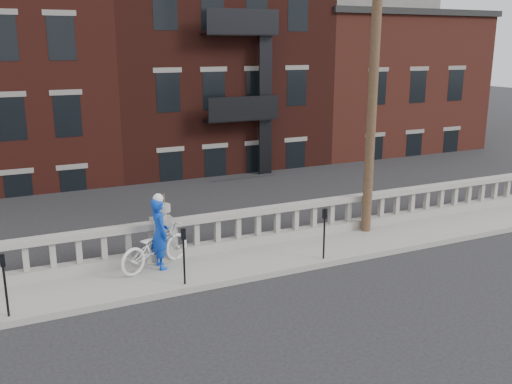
% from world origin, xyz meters
% --- Properties ---
extents(ground, '(120.00, 120.00, 0.00)m').
position_xyz_m(ground, '(0.00, 0.00, 0.00)').
color(ground, black).
rests_on(ground, ground).
extents(sidewalk, '(32.00, 2.20, 0.15)m').
position_xyz_m(sidewalk, '(0.00, 3.00, 0.07)').
color(sidewalk, gray).
rests_on(sidewalk, ground).
extents(balustrade, '(28.00, 0.34, 1.03)m').
position_xyz_m(balustrade, '(0.00, 3.95, 0.64)').
color(balustrade, gray).
rests_on(balustrade, sidewalk).
extents(planter_pedestal, '(0.55, 0.55, 1.76)m').
position_xyz_m(planter_pedestal, '(0.00, 3.95, 0.83)').
color(planter_pedestal, gray).
rests_on(planter_pedestal, sidewalk).
extents(lower_level, '(80.00, 44.00, 20.80)m').
position_xyz_m(lower_level, '(0.56, 23.04, 2.63)').
color(lower_level, '#605E59').
rests_on(lower_level, ground).
extents(utility_pole, '(1.60, 0.28, 10.00)m').
position_xyz_m(utility_pole, '(6.20, 3.60, 5.24)').
color(utility_pole, '#422D1E').
rests_on(utility_pole, sidewalk).
extents(parking_meter_a, '(0.10, 0.09, 1.36)m').
position_xyz_m(parking_meter_a, '(-3.85, 2.15, 1.00)').
color(parking_meter_a, black).
rests_on(parking_meter_a, sidewalk).
extents(parking_meter_b, '(0.10, 0.09, 1.36)m').
position_xyz_m(parking_meter_b, '(-0.03, 2.15, 1.00)').
color(parking_meter_b, black).
rests_on(parking_meter_b, sidewalk).
extents(parking_meter_c, '(0.10, 0.09, 1.36)m').
position_xyz_m(parking_meter_c, '(3.79, 2.15, 1.00)').
color(parking_meter_c, black).
rests_on(parking_meter_c, sidewalk).
extents(bicycle, '(2.23, 1.56, 1.11)m').
position_xyz_m(bicycle, '(-0.36, 3.45, 0.71)').
color(bicycle, silver).
rests_on(bicycle, sidewalk).
extents(cyclist, '(0.47, 0.69, 1.82)m').
position_xyz_m(cyclist, '(-0.25, 3.38, 1.06)').
color(cyclist, '#0B34A9').
rests_on(cyclist, sidewalk).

